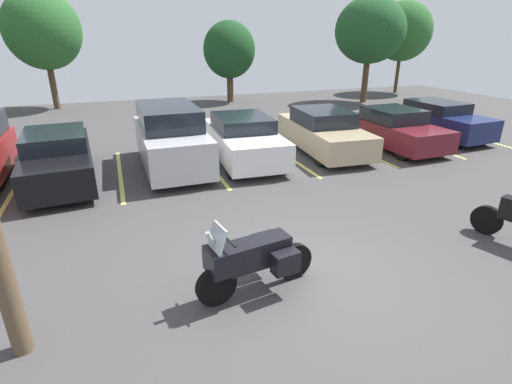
{
  "coord_description": "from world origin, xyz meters",
  "views": [
    {
      "loc": [
        -2.96,
        -5.33,
        4.02
      ],
      "look_at": [
        -0.42,
        1.67,
        0.99
      ],
      "focal_mm": 27.23,
      "sensor_mm": 36.0,
      "label": 1
    }
  ],
  "objects_px": {
    "motorcycle_touring": "(253,258)",
    "car_maroon": "(394,129)",
    "car_silver": "(171,138)",
    "car_white": "(244,139)",
    "car_black": "(58,158)",
    "car_tan": "(323,132)",
    "car_navy": "(439,120)"
  },
  "relations": [
    {
      "from": "car_tan",
      "to": "car_silver",
      "type": "bearing_deg",
      "value": -179.85
    },
    {
      "from": "car_silver",
      "to": "motorcycle_touring",
      "type": "bearing_deg",
      "value": -88.12
    },
    {
      "from": "motorcycle_touring",
      "to": "car_navy",
      "type": "relative_size",
      "value": 0.49
    },
    {
      "from": "motorcycle_touring",
      "to": "car_tan",
      "type": "height_order",
      "value": "car_tan"
    },
    {
      "from": "car_black",
      "to": "car_silver",
      "type": "bearing_deg",
      "value": 3.79
    },
    {
      "from": "car_black",
      "to": "car_silver",
      "type": "relative_size",
      "value": 1.05
    },
    {
      "from": "car_silver",
      "to": "car_maroon",
      "type": "bearing_deg",
      "value": -2.97
    },
    {
      "from": "motorcycle_touring",
      "to": "car_silver",
      "type": "xyz_separation_m",
      "value": [
        -0.24,
        7.16,
        0.33
      ]
    },
    {
      "from": "car_black",
      "to": "car_maroon",
      "type": "xyz_separation_m",
      "value": [
        11.59,
        -0.21,
        -0.02
      ]
    },
    {
      "from": "motorcycle_touring",
      "to": "car_silver",
      "type": "distance_m",
      "value": 7.17
    },
    {
      "from": "car_silver",
      "to": "car_navy",
      "type": "height_order",
      "value": "car_silver"
    },
    {
      "from": "motorcycle_touring",
      "to": "car_black",
      "type": "height_order",
      "value": "car_black"
    },
    {
      "from": "car_maroon",
      "to": "car_navy",
      "type": "bearing_deg",
      "value": 13.13
    },
    {
      "from": "motorcycle_touring",
      "to": "car_white",
      "type": "xyz_separation_m",
      "value": [
        2.17,
        7.05,
        0.1
      ]
    },
    {
      "from": "car_white",
      "to": "car_tan",
      "type": "relative_size",
      "value": 0.94
    },
    {
      "from": "car_black",
      "to": "car_navy",
      "type": "height_order",
      "value": "car_black"
    },
    {
      "from": "car_black",
      "to": "car_maroon",
      "type": "relative_size",
      "value": 1.13
    },
    {
      "from": "motorcycle_touring",
      "to": "car_maroon",
      "type": "relative_size",
      "value": 0.5
    },
    {
      "from": "motorcycle_touring",
      "to": "car_black",
      "type": "xyz_separation_m",
      "value": [
        -3.51,
        6.94,
        0.07
      ]
    },
    {
      "from": "car_black",
      "to": "car_tan",
      "type": "relative_size",
      "value": 0.98
    },
    {
      "from": "car_silver",
      "to": "car_maroon",
      "type": "relative_size",
      "value": 1.08
    },
    {
      "from": "car_maroon",
      "to": "car_navy",
      "type": "distance_m",
      "value": 2.84
    },
    {
      "from": "car_silver",
      "to": "car_white",
      "type": "bearing_deg",
      "value": -2.42
    },
    {
      "from": "car_black",
      "to": "car_white",
      "type": "relative_size",
      "value": 1.04
    },
    {
      "from": "car_tan",
      "to": "car_maroon",
      "type": "xyz_separation_m",
      "value": [
        2.81,
        -0.45,
        -0.03
      ]
    },
    {
      "from": "car_tan",
      "to": "car_black",
      "type": "bearing_deg",
      "value": -178.49
    },
    {
      "from": "motorcycle_touring",
      "to": "car_navy",
      "type": "bearing_deg",
      "value": 34.2
    },
    {
      "from": "motorcycle_touring",
      "to": "car_silver",
      "type": "bearing_deg",
      "value": 91.88
    },
    {
      "from": "motorcycle_touring",
      "to": "car_maroon",
      "type": "bearing_deg",
      "value": 39.77
    },
    {
      "from": "motorcycle_touring",
      "to": "car_white",
      "type": "distance_m",
      "value": 7.38
    },
    {
      "from": "car_white",
      "to": "car_navy",
      "type": "bearing_deg",
      "value": 2.08
    },
    {
      "from": "motorcycle_touring",
      "to": "car_white",
      "type": "bearing_deg",
      "value": 72.89
    }
  ]
}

